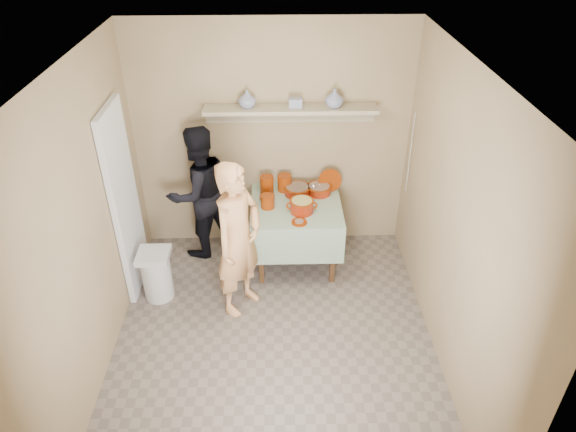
{
  "coord_description": "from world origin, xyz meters",
  "views": [
    {
      "loc": [
        0.04,
        -3.42,
        3.65
      ],
      "look_at": [
        0.15,
        0.75,
        0.95
      ],
      "focal_mm": 32.0,
      "sensor_mm": 36.0,
      "label": 1
    }
  ],
  "objects_px": {
    "person_helper": "(199,193)",
    "serving_table": "(296,213)",
    "cazuela_rice": "(302,205)",
    "trash_bin": "(157,274)",
    "person_cook": "(238,240)"
  },
  "relations": [
    {
      "from": "person_helper",
      "to": "cazuela_rice",
      "type": "bearing_deg",
      "value": 123.09
    },
    {
      "from": "person_helper",
      "to": "cazuela_rice",
      "type": "xyz_separation_m",
      "value": [
        1.12,
        -0.4,
        0.07
      ]
    },
    {
      "from": "cazuela_rice",
      "to": "trash_bin",
      "type": "distance_m",
      "value": 1.66
    },
    {
      "from": "person_helper",
      "to": "serving_table",
      "type": "height_order",
      "value": "person_helper"
    },
    {
      "from": "person_helper",
      "to": "serving_table",
      "type": "xyz_separation_m",
      "value": [
        1.07,
        -0.23,
        -0.14
      ]
    },
    {
      "from": "person_helper",
      "to": "trash_bin",
      "type": "relative_size",
      "value": 2.78
    },
    {
      "from": "serving_table",
      "to": "trash_bin",
      "type": "xyz_separation_m",
      "value": [
        -1.45,
        -0.57,
        -0.36
      ]
    },
    {
      "from": "person_cook",
      "to": "person_helper",
      "type": "distance_m",
      "value": 1.08
    },
    {
      "from": "person_cook",
      "to": "serving_table",
      "type": "xyz_separation_m",
      "value": [
        0.58,
        0.72,
        -0.17
      ]
    },
    {
      "from": "person_helper",
      "to": "trash_bin",
      "type": "height_order",
      "value": "person_helper"
    },
    {
      "from": "person_helper",
      "to": "serving_table",
      "type": "relative_size",
      "value": 1.6
    },
    {
      "from": "person_helper",
      "to": "trash_bin",
      "type": "bearing_deg",
      "value": 27.17
    },
    {
      "from": "serving_table",
      "to": "cazuela_rice",
      "type": "relative_size",
      "value": 2.95
    },
    {
      "from": "person_cook",
      "to": "cazuela_rice",
      "type": "distance_m",
      "value": 0.84
    },
    {
      "from": "serving_table",
      "to": "cazuela_rice",
      "type": "bearing_deg",
      "value": -72.0
    }
  ]
}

